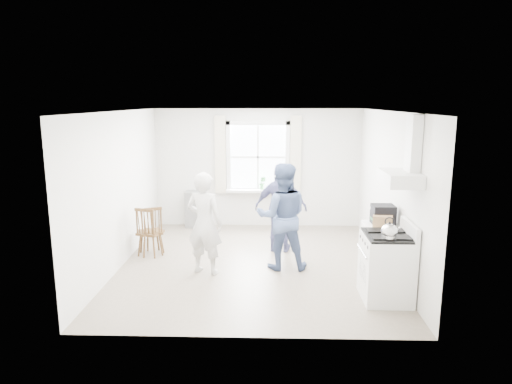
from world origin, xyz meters
The scene contains 15 objects.
room_shell centered at (0.00, 0.00, 1.30)m, with size 4.62×5.12×2.64m.
window_assembly centered at (0.00, 2.45, 1.46)m, with size 1.88×0.24×1.70m.
range_hood centered at (2.07, -1.35, 1.90)m, with size 0.45×0.76×0.94m.
shelf_unit centered at (-1.40, 2.33, 0.40)m, with size 0.40×0.30×0.80m, color gray.
gas_stove centered at (1.91, -1.35, 0.48)m, with size 0.68×0.76×1.12m.
kettle centered at (1.86, -1.56, 1.05)m, with size 0.22×0.22×0.30m.
low_cabinet centered at (1.98, -0.65, 0.45)m, with size 0.50×0.55×0.90m, color silver.
stereo_stack centered at (2.01, -0.62, 1.05)m, with size 0.34×0.31×0.30m.
cardboard_box centered at (1.96, -0.80, 0.99)m, with size 0.28×0.20×0.18m, color #947047.
windsor_chair_a centered at (-1.86, 0.37, 0.56)m, with size 0.51×0.51×0.92m.
windsor_chair_b centered at (-1.93, 0.33, 0.56)m, with size 0.48×0.47×0.91m.
person_left centered at (-0.78, -0.43, 0.83)m, with size 0.61×0.61×1.67m, color silver.
person_mid centered at (0.47, -0.16, 0.89)m, with size 0.86×0.86×1.78m, color #475983.
person_right centered at (0.47, 0.72, 0.82)m, with size 0.97×0.97×1.65m, color navy.
potted_plant centered at (0.10, 2.36, 1.00)m, with size 0.16×0.16×0.29m, color #34753B.
Camera 1 is at (0.26, -7.47, 2.77)m, focal length 32.00 mm.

